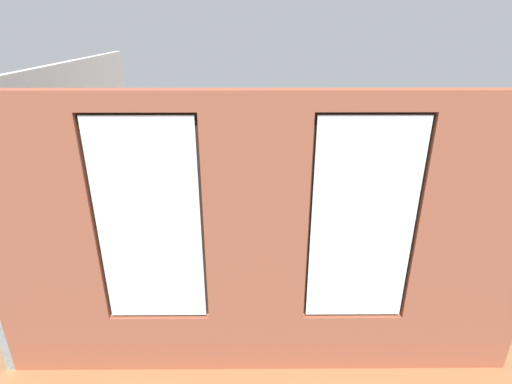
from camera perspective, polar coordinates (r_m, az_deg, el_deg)
ground_plane at (r=7.17m, az=-0.14°, el=-7.68°), size 6.21×6.20×0.10m
brick_wall_with_windows at (r=4.05m, az=-0.01°, el=-8.60°), size 5.61×0.30×3.09m
white_wall_right at (r=6.88m, az=-23.82°, el=3.55°), size 0.10×5.20×3.09m
couch_by_window at (r=5.25m, az=-2.99°, el=-15.63°), size 1.89×0.87×0.80m
couch_left at (r=6.87m, az=17.86°, el=-6.72°), size 0.91×2.08×0.80m
coffee_table at (r=6.75m, az=0.29°, el=-5.49°), size 1.37×0.86×0.44m
cup_ceramic at (r=6.60m, az=-3.29°, el=-5.23°), size 0.09×0.09×0.11m
table_plant_small at (r=6.55m, az=1.21°, el=-4.60°), size 0.16×0.16×0.25m
remote_gray at (r=6.72m, az=0.29°, el=-5.03°), size 0.09×0.18×0.02m
remote_silver at (r=6.82m, az=-1.17°, el=-4.61°), size 0.18×0.11×0.02m
media_console at (r=7.35m, az=-19.75°, el=-5.29°), size 1.11×0.42×0.58m
tv_flatscreen at (r=7.08m, az=-20.45°, el=-0.49°), size 1.08×0.20×0.75m
potted_plant_near_tv at (r=6.29m, az=-17.97°, el=-8.52°), size 0.39×0.39×0.69m
potted_plant_between_couches at (r=5.22m, az=12.86°, el=-12.18°), size 0.79×0.75×1.32m
potted_plant_foreground_right at (r=8.97m, az=-14.15°, el=3.51°), size 0.64×0.64×1.09m
potted_plant_mid_room_small at (r=7.80m, az=3.13°, el=-1.70°), size 0.37×0.37×0.56m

